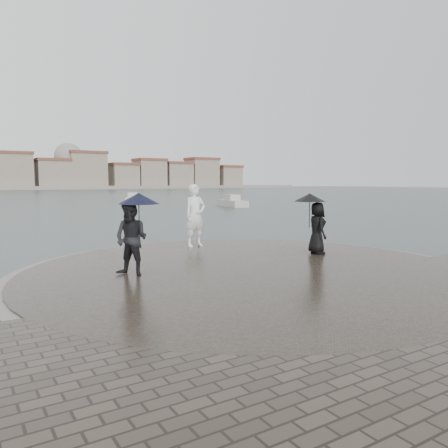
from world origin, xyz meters
TOP-DOWN VIEW (x-y plane):
  - ground at (0.00, 0.00)m, footprint 400.00×400.00m
  - kerb_ring at (0.00, 3.50)m, footprint 12.50×12.50m
  - quay_tip at (0.00, 3.50)m, footprint 11.90×11.90m
  - statue at (0.65, 7.80)m, footprint 0.85×0.59m
  - visitor_left at (-2.93, 4.36)m, footprint 1.32×1.18m
  - visitor_right at (3.16, 4.34)m, footprint 1.15×1.09m
  - boats at (8.75, 36.85)m, footprint 28.44×27.47m

SIDE VIEW (x-z plane):
  - ground at x=0.00m, z-range 0.00..0.00m
  - kerb_ring at x=0.00m, z-range 0.00..0.32m
  - quay_tip at x=0.00m, z-range 0.00..0.36m
  - boats at x=8.75m, z-range -0.37..1.13m
  - visitor_right at x=3.16m, z-range 0.49..2.44m
  - statue at x=0.65m, z-range 0.36..2.59m
  - visitor_left at x=-2.93m, z-range 0.47..2.51m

